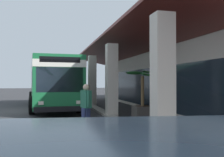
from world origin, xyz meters
name	(u,v)px	position (x,y,z in m)	size (l,w,h in m)	color
ground	(143,108)	(0.00, 8.00, 0.00)	(120.00, 120.00, 0.00)	#2D2D30
curb_strip	(98,109)	(0.64, 4.78, 0.06)	(28.76, 0.50, 0.12)	#9E998E
transit_bus	(51,80)	(-1.86, 2.01, 1.85)	(11.35, 3.30, 3.34)	#196638
pedestrian	(86,105)	(7.17, 3.12, 0.93)	(0.67, 0.36, 1.67)	navy
potted_palm	(143,105)	(4.41, 6.30, 0.62)	(1.56, 2.09, 2.33)	#4C4742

